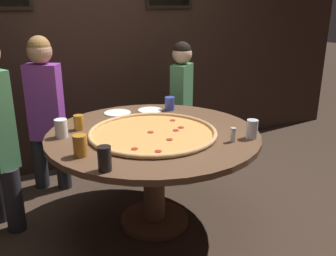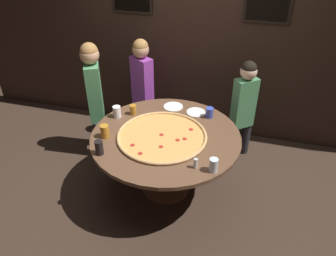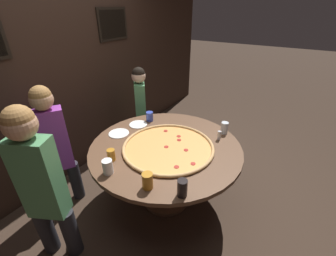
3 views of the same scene
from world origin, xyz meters
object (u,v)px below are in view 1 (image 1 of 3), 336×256
white_plate_right_side (117,113)px  white_plate_beside_cup (150,110)px  drink_cup_far_right (105,159)px  drink_cup_near_left (170,104)px  drink_cup_far_left (252,129)px  condiment_shaker (233,135)px  drink_cup_by_shaker (79,122)px  diner_far_right (45,106)px  dining_table (154,150)px  drink_cup_centre_back (61,128)px  giant_pizza (153,133)px  diner_far_left (182,98)px  drink_cup_front_edge (80,146)px

white_plate_right_side → white_plate_beside_cup: size_ratio=1.06×
drink_cup_far_right → drink_cup_near_left: bearing=46.4°
drink_cup_far_left → condiment_shaker: (-0.16, 0.00, -0.02)m
drink_cup_by_shaker → diner_far_right: 0.67m
condiment_shaker → diner_far_right: size_ratio=0.07×
dining_table → drink_cup_centre_back: (-0.60, 0.19, 0.20)m
drink_cup_far_left → giant_pizza: bearing=147.2°
drink_cup_by_shaker → white_plate_beside_cup: (0.66, 0.22, -0.05)m
drink_cup_far_right → diner_far_right: diner_far_right is taller
condiment_shaker → drink_cup_far_left: bearing=-0.2°
giant_pizza → white_plate_right_side: giant_pizza is taller
drink_cup_by_shaker → diner_far_left: diner_far_left is taller
drink_cup_far_right → white_plate_beside_cup: (0.71, 0.97, -0.07)m
drink_cup_centre_back → diner_far_left: size_ratio=0.10×
white_plate_right_side → condiment_shaker: 1.08m
dining_table → condiment_shaker: size_ratio=15.59×
drink_cup_centre_back → diner_far_left: 1.48m
drink_cup_near_left → dining_table: bearing=-128.6°
diner_far_left → drink_cup_by_shaker: bearing=-13.2°
drink_cup_centre_back → drink_cup_front_edge: (0.03, -0.38, 0.00)m
drink_cup_front_edge → diner_far_left: (1.28, 1.06, -0.09)m
drink_cup_centre_back → drink_cup_far_right: 0.65m
drink_cup_far_left → diner_far_left: diner_far_left is taller
drink_cup_far_left → white_plate_right_side: bearing=122.2°
drink_cup_by_shaker → white_plate_beside_cup: size_ratio=0.52×
dining_table → drink_cup_near_left: 0.61m
drink_cup_far_right → condiment_shaker: bearing=2.8°
condiment_shaker → white_plate_beside_cup: bearing=101.2°
white_plate_right_side → drink_cup_by_shaker: bearing=-145.4°
drink_cup_near_left → drink_cup_far_right: drink_cup_far_right is taller
drink_cup_by_shaker → drink_cup_far_right: (-0.05, -0.75, 0.02)m
condiment_shaker → diner_far_left: 1.32m
drink_cup_centre_back → diner_far_right: (0.02, 0.76, -0.03)m
drink_cup_front_edge → white_plate_beside_cup: drink_cup_front_edge is taller
giant_pizza → condiment_shaker: (0.41, -0.37, 0.04)m
white_plate_beside_cup → diner_far_left: 0.61m
dining_table → drink_cup_near_left: size_ratio=13.47×
drink_cup_near_left → diner_far_left: 0.54m
dining_table → diner_far_left: size_ratio=1.20×
giant_pizza → diner_far_right: 1.14m
giant_pizza → drink_cup_centre_back: drink_cup_centre_back is taller
giant_pizza → drink_cup_by_shaker: (-0.43, 0.34, 0.04)m
drink_cup_front_edge → diner_far_left: diner_far_left is taller
drink_cup_far_left → white_plate_right_side: drink_cup_far_left is taller
white_plate_beside_cup → dining_table: bearing=-112.0°
drink_cup_front_edge → condiment_shaker: 0.98m
white_plate_beside_cup → drink_cup_front_edge: bearing=-137.9°
drink_cup_front_edge → white_plate_beside_cup: (0.78, 0.70, -0.06)m
giant_pizza → white_plate_right_side: bearing=94.2°
drink_cup_near_left → drink_cup_front_edge: bearing=-145.3°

